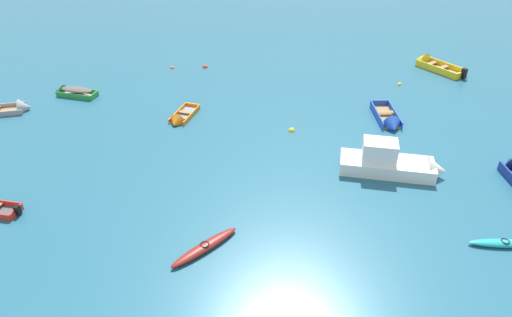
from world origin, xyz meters
name	(u,v)px	position (x,y,z in m)	size (l,w,h in m)	color
rowboat_orange_midfield_left	(179,120)	(-3.77, 24.65, 0.13)	(2.31, 3.06, 0.97)	gray
rowboat_yellow_foreground_center	(430,64)	(16.62, 29.64, 0.23)	(2.91, 4.43, 1.30)	#99754C
motor_launch_white_near_camera	(394,163)	(6.78, 16.62, 0.58)	(5.54, 3.51, 2.10)	white
kayak_turquoise_outer_left	(504,243)	(8.86, 10.62, 0.14)	(3.01, 1.21, 0.28)	teal
rowboat_green_outer_right	(71,91)	(-10.90, 30.23, 0.28)	(3.22, 2.28, 0.93)	beige
rowboat_blue_far_back	(389,121)	(9.00, 21.49, 0.21)	(1.87, 3.85, 1.13)	#99754C
rowboat_grey_near_left	(15,109)	(-14.18, 28.39, 0.16)	(3.52, 1.35, 1.18)	#99754C
kayak_maroon_far_left	(205,247)	(-3.53, 13.10, 0.15)	(3.17, 2.18, 0.32)	maroon
mooring_buoy_trailing	(172,68)	(-3.67, 33.81, 0.00)	(0.32, 0.32, 0.32)	orange
mooring_buoy_between_boats_left	(399,85)	(12.54, 26.92, 0.00)	(0.33, 0.33, 0.33)	yellow
mooring_buoy_outer_edge	(205,67)	(-1.09, 33.39, 0.00)	(0.43, 0.43, 0.43)	red
mooring_buoy_far_field	(292,131)	(2.82, 22.01, 0.00)	(0.39, 0.39, 0.39)	yellow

